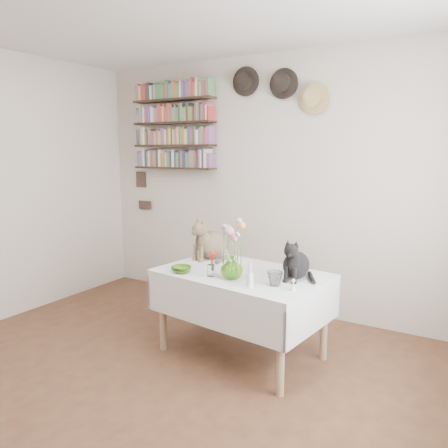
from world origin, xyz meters
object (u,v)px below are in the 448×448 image
Objects in this scene: bookshelf_unit at (174,126)px; flower_vase at (232,267)px; dining_table at (242,293)px; tabby_cat at (211,237)px; black_cat at (296,258)px.

flower_vase is at bearing -40.02° from bookshelf_unit.
flower_vase is (0.02, -0.18, 0.25)m from dining_table.
dining_table is 1.34× the size of bookshelf_unit.
tabby_cat is 1.19× the size of black_cat.
bookshelf_unit reaches higher than tabby_cat.
black_cat is (0.85, -0.19, -0.03)m from tabby_cat.
black_cat reaches higher than dining_table.
tabby_cat is at bearing 150.16° from dining_table.
black_cat is 2.28m from bookshelf_unit.
tabby_cat reaches higher than black_cat.
bookshelf_unit is (-1.39, 1.00, 1.34)m from dining_table.
flower_vase is at bearing -84.69° from dining_table.
tabby_cat reaches higher than flower_vase.
bookshelf_unit is (-0.96, 0.75, 0.99)m from tabby_cat.
dining_table is at bearing -35.68° from bookshelf_unit.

